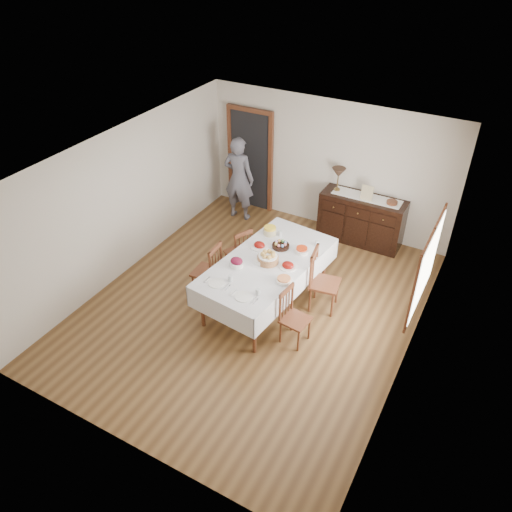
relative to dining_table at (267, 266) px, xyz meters
The scene contains 26 objects.
ground 0.78m from the dining_table, 127.94° to the right, with size 6.00×6.00×0.00m, color brown.
room_shell 0.97m from the dining_table, 142.45° to the left, with size 5.02×6.02×2.65m.
dining_table is the anchor object (origin of this frame).
chair_left_near 1.00m from the dining_table, 163.73° to the right, with size 0.44×0.44×1.01m.
chair_left_far 0.97m from the dining_table, 148.67° to the left, with size 0.52×0.52×0.94m.
chair_right_near 0.98m from the dining_table, 38.15° to the right, with size 0.43×0.43×0.93m.
chair_right_far 0.90m from the dining_table, 22.18° to the left, with size 0.52×0.52×1.08m.
sideboard 2.64m from the dining_table, 74.04° to the left, with size 1.60×0.58×0.96m.
person 2.86m from the dining_table, 129.42° to the left, with size 0.59×0.38×1.89m, color #595967.
bread_basket 0.18m from the dining_table, 39.17° to the right, with size 0.34×0.34×0.19m.
egg_basket 0.47m from the dining_table, 88.75° to the left, with size 0.29×0.29×0.11m.
ham_platter_a 0.44m from the dining_table, 135.68° to the left, with size 0.31×0.31×0.11m.
ham_platter_b 0.38m from the dining_table, ahead, with size 0.27×0.27×0.11m.
beet_bowl 0.52m from the dining_table, 136.16° to the right, with size 0.21×0.21×0.15m.
carrot_bowl 0.63m from the dining_table, 53.53° to the left, with size 0.24×0.24×0.09m.
pineapple_bowl 0.81m from the dining_table, 114.47° to the left, with size 0.22×0.22×0.14m.
casserole_dish 0.59m from the dining_table, 36.62° to the right, with size 0.25×0.25×0.07m.
butter_dish 0.20m from the dining_table, 122.01° to the right, with size 0.15×0.11×0.07m.
setting_left 0.89m from the dining_table, 113.72° to the right, with size 0.43×0.31×0.10m.
setting_right 0.91m from the dining_table, 80.14° to the right, with size 0.43×0.31×0.10m.
glass_far_a 0.79m from the dining_table, 101.45° to the left, with size 0.06×0.06×0.10m.
glass_far_b 0.94m from the dining_table, 56.77° to the left, with size 0.06×0.06×0.10m.
runner 2.67m from the dining_table, 73.39° to the left, with size 1.30×0.35×0.01m.
table_lamp 2.62m from the dining_table, 86.34° to the left, with size 0.26×0.26×0.46m.
picture_frame 2.61m from the dining_table, 72.49° to the left, with size 0.22×0.08×0.28m.
deco_bowl 2.83m from the dining_table, 63.85° to the left, with size 0.20×0.20×0.06m.
Camera 1 is at (3.06, -5.47, 5.46)m, focal length 35.00 mm.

